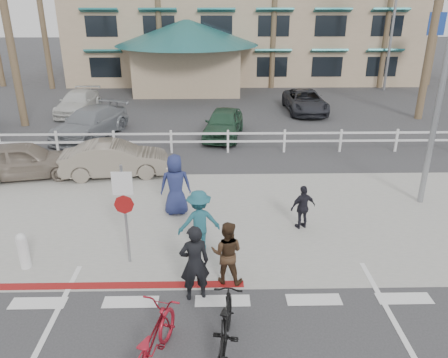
{
  "coord_description": "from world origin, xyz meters",
  "views": [
    {
      "loc": [
        -0.13,
        -7.17,
        6.13
      ],
      "look_at": [
        0.1,
        3.96,
        1.5
      ],
      "focal_mm": 35.0,
      "sensor_mm": 36.0,
      "label": 1
    }
  ],
  "objects_px": {
    "car_white_sedan": "(115,159)",
    "car_red_compact": "(24,160)",
    "sign_post": "(125,210)",
    "bike_black": "(226,325)",
    "bike_red": "(150,343)"
  },
  "relations": [
    {
      "from": "car_white_sedan",
      "to": "car_red_compact",
      "type": "height_order",
      "value": "car_red_compact"
    },
    {
      "from": "car_red_compact",
      "to": "car_white_sedan",
      "type": "bearing_deg",
      "value": -99.0
    },
    {
      "from": "sign_post",
      "to": "bike_black",
      "type": "height_order",
      "value": "sign_post"
    },
    {
      "from": "sign_post",
      "to": "bike_red",
      "type": "relative_size",
      "value": 1.42
    },
    {
      "from": "sign_post",
      "to": "bike_black",
      "type": "relative_size",
      "value": 1.53
    },
    {
      "from": "bike_black",
      "to": "bike_red",
      "type": "bearing_deg",
      "value": 23.55
    },
    {
      "from": "bike_black",
      "to": "car_red_compact",
      "type": "distance_m",
      "value": 11.27
    },
    {
      "from": "sign_post",
      "to": "car_white_sedan",
      "type": "xyz_separation_m",
      "value": [
        -1.53,
        5.81,
        -0.81
      ]
    },
    {
      "from": "bike_black",
      "to": "sign_post",
      "type": "bearing_deg",
      "value": -44.51
    },
    {
      "from": "bike_red",
      "to": "bike_black",
      "type": "relative_size",
      "value": 1.08
    },
    {
      "from": "bike_black",
      "to": "car_red_compact",
      "type": "bearing_deg",
      "value": -42.99
    },
    {
      "from": "sign_post",
      "to": "car_white_sedan",
      "type": "distance_m",
      "value": 6.06
    },
    {
      "from": "bike_red",
      "to": "bike_black",
      "type": "bearing_deg",
      "value": -147.15
    },
    {
      "from": "sign_post",
      "to": "car_red_compact",
      "type": "bearing_deg",
      "value": 130.24
    },
    {
      "from": "bike_red",
      "to": "car_white_sedan",
      "type": "relative_size",
      "value": 0.52
    }
  ]
}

